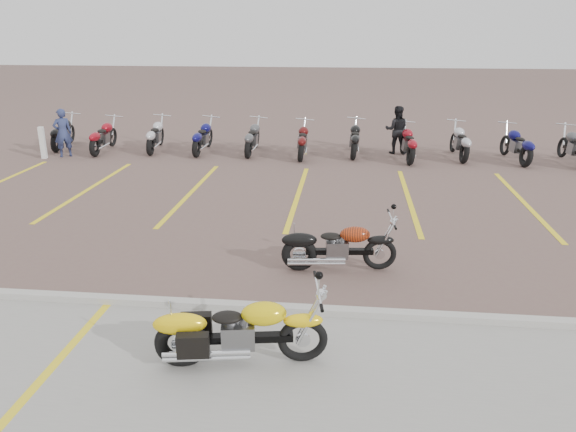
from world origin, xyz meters
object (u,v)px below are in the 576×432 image
Objects in this scene: yellow_cruiser at (238,333)px; person_a at (63,133)px; bollard at (43,143)px; person_b at (397,130)px; flame_cruiser at (336,248)px.

yellow_cruiser is 1.37× the size of person_a.
person_b is at bearing 10.08° from bollard.
person_b is at bearing 67.99° from yellow_cruiser.
person_a is at bearing 116.05° from yellow_cruiser.
bollard is (-8.31, 10.58, 0.07)m from yellow_cruiser.
person_b is at bearing 73.91° from flame_cruiser.
flame_cruiser is 12.12m from bollard.
yellow_cruiser reaches higher than flame_cruiser.
person_a is at bearing 31.07° from bollard.
yellow_cruiser is 1.07× the size of flame_cruiser.
person_a is 1.53× the size of bollard.
flame_cruiser is 1.26× the size of person_b.
bollard reaches higher than yellow_cruiser.
bollard is at bearing -6.42° from person_a.
person_b reaches higher than bollard.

